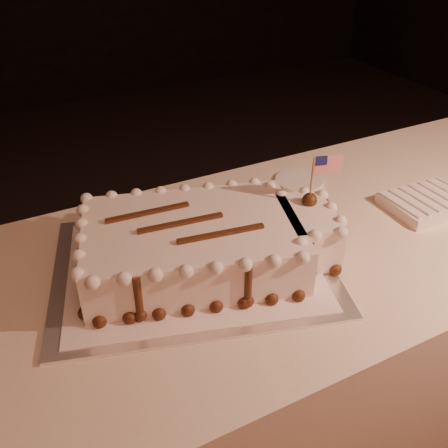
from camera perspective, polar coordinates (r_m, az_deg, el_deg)
name	(u,v)px	position (r m, az deg, el deg)	size (l,w,h in m)	color
banquet_table	(304,336)	(1.53, 9.11, -12.49)	(2.40, 0.80, 0.75)	beige
cake_board	(193,266)	(1.15, -3.56, -4.83)	(0.63, 0.47, 0.01)	white
doily	(193,264)	(1.15, -3.57, -4.63)	(0.56, 0.42, 0.00)	white
sheet_cake	(207,243)	(1.12, -1.99, -2.13)	(0.62, 0.45, 0.23)	white
napkin_stack	(428,202)	(1.47, 22.28, 2.34)	(0.23, 0.17, 0.04)	white
side_plate	(299,181)	(1.50, 8.59, 4.89)	(0.14, 0.14, 0.01)	white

